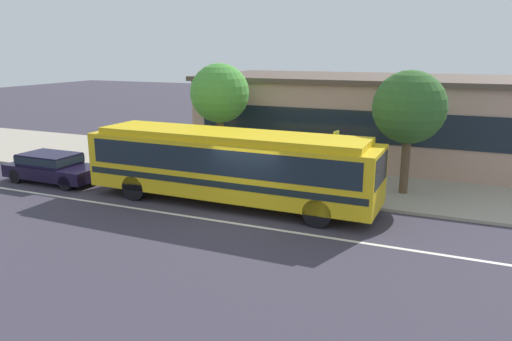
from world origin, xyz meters
TOP-DOWN VIEW (x-y plane):
  - ground_plane at (0.00, 0.00)m, footprint 120.00×120.00m
  - sidewalk_slab at (0.00, 6.50)m, footprint 60.00×8.00m
  - lane_stripe_center at (0.00, -0.80)m, footprint 56.00×0.16m
  - transit_bus at (-1.23, 1.15)m, footprint 11.40×2.70m
  - sedan_behind_bus at (-9.93, 0.86)m, footprint 4.43×1.91m
  - pedestrian_waiting_near_sign at (0.74, 3.07)m, footprint 0.46×0.46m
  - bus_stop_sign at (2.40, 2.97)m, footprint 0.13×0.44m
  - street_tree_near_stop at (-3.94, 5.66)m, footprint 2.80×2.80m
  - street_tree_mid_block at (4.79, 4.88)m, footprint 2.87×2.87m
  - station_building at (2.71, 11.57)m, footprint 19.03×8.44m

SIDE VIEW (x-z plane):
  - ground_plane at x=0.00m, z-range 0.00..0.00m
  - lane_stripe_center at x=0.00m, z-range 0.00..0.01m
  - sidewalk_slab at x=0.00m, z-range 0.00..0.12m
  - sedan_behind_bus at x=-9.93m, z-range 0.08..1.37m
  - pedestrian_waiting_near_sign at x=0.74m, z-range 0.26..1.92m
  - transit_bus at x=-1.23m, z-range 0.23..3.03m
  - bus_stop_sign at x=2.40m, z-range 0.49..3.16m
  - station_building at x=2.71m, z-range 0.01..4.43m
  - street_tree_mid_block at x=4.79m, z-range 1.12..6.04m
  - street_tree_near_stop at x=-3.94m, z-range 1.22..6.29m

